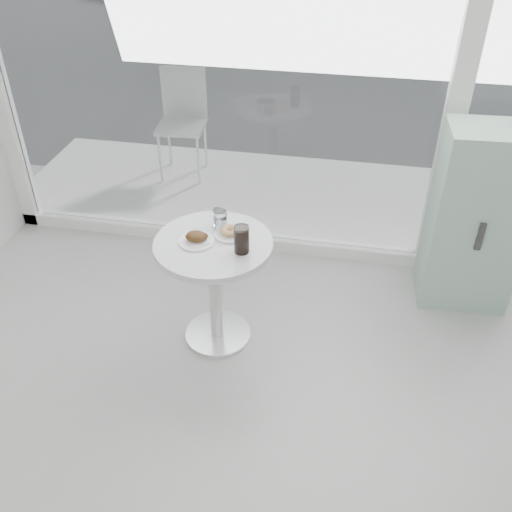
% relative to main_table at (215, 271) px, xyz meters
% --- Properties ---
extents(storefront, '(5.00, 0.14, 3.00)m').
position_rel_main_table_xyz_m(storefront, '(0.57, 1.10, 1.16)').
color(storefront, white).
rests_on(storefront, ground).
extents(main_table, '(0.72, 0.72, 0.77)m').
position_rel_main_table_xyz_m(main_table, '(0.00, 0.00, 0.00)').
color(main_table, silver).
rests_on(main_table, ground).
extents(patio_deck, '(5.60, 1.60, 0.05)m').
position_rel_main_table_xyz_m(patio_deck, '(0.50, 1.90, -0.53)').
color(patio_deck, white).
rests_on(patio_deck, ground).
extents(mint_cabinet, '(0.62, 0.44, 1.30)m').
position_rel_main_table_xyz_m(mint_cabinet, '(1.63, 0.76, 0.10)').
color(mint_cabinet, '#88AD99').
rests_on(mint_cabinet, ground).
extents(patio_chair, '(0.46, 0.46, 1.00)m').
position_rel_main_table_xyz_m(patio_chair, '(-0.87, 2.20, 0.07)').
color(patio_chair, silver).
rests_on(patio_chair, patio_deck).
extents(plate_fritter, '(0.22, 0.22, 0.07)m').
position_rel_main_table_xyz_m(plate_fritter, '(-0.09, -0.02, 0.25)').
color(plate_fritter, white).
rests_on(plate_fritter, main_table).
extents(plate_donut, '(0.20, 0.20, 0.05)m').
position_rel_main_table_xyz_m(plate_donut, '(0.08, 0.09, 0.24)').
color(plate_donut, white).
rests_on(plate_donut, main_table).
extents(water_tumbler_a, '(0.07, 0.07, 0.11)m').
position_rel_main_table_xyz_m(water_tumbler_a, '(-0.01, 0.19, 0.27)').
color(water_tumbler_a, white).
rests_on(water_tumbler_a, main_table).
extents(water_tumbler_b, '(0.07, 0.07, 0.12)m').
position_rel_main_table_xyz_m(water_tumbler_b, '(0.01, 0.16, 0.27)').
color(water_tumbler_b, white).
rests_on(water_tumbler_b, main_table).
extents(cola_glass, '(0.09, 0.09, 0.17)m').
position_rel_main_table_xyz_m(cola_glass, '(0.19, -0.06, 0.30)').
color(cola_glass, white).
rests_on(cola_glass, main_table).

